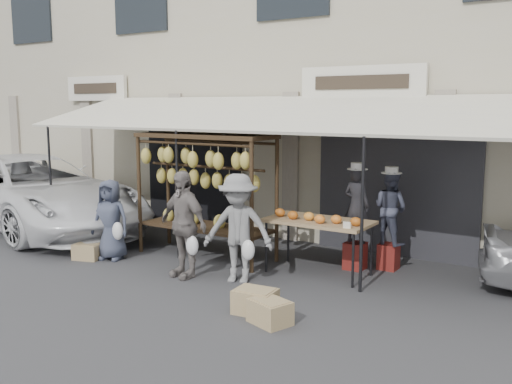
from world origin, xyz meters
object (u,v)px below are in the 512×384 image
at_px(produce_table, 318,222).
at_px(customer_left, 111,220).
at_px(banana_rack, 204,172).
at_px(vendor_left, 356,205).
at_px(crate_near_a, 255,301).
at_px(crate_far, 88,251).
at_px(customer_right, 238,228).
at_px(crate_near_b, 270,312).
at_px(vendor_right, 390,208).
at_px(customer_mid, 183,224).
at_px(van, 31,173).

relative_size(produce_table, customer_left, 1.18).
bearing_deg(banana_rack, produce_table, 3.97).
height_order(vendor_left, crate_near_a, vendor_left).
bearing_deg(crate_far, customer_right, 7.08).
bearing_deg(produce_table, crate_near_b, -78.24).
height_order(vendor_right, customer_right, customer_right).
relative_size(customer_mid, crate_near_a, 3.22).
distance_m(customer_left, crate_far, 0.72).
relative_size(vendor_left, customer_left, 0.88).
height_order(produce_table, vendor_right, vendor_right).
bearing_deg(crate_near_a, customer_right, 133.82).
bearing_deg(customer_right, van, 151.12).
bearing_deg(crate_near_b, banana_rack, 141.96).
xyz_separation_m(banana_rack, crate_far, (-1.68, -1.25, -1.43)).
xyz_separation_m(vendor_left, customer_right, (-1.26, -1.64, -0.24)).
height_order(banana_rack, crate_near_b, banana_rack).
relative_size(vendor_right, crate_near_a, 2.30).
xyz_separation_m(vendor_left, vendor_right, (0.48, 0.30, -0.04)).
bearing_deg(customer_mid, crate_near_b, -13.64).
bearing_deg(van, crate_far, -96.48).
xyz_separation_m(customer_left, van, (-4.02, 1.31, 0.45)).
relative_size(vendor_left, van, 0.23).
bearing_deg(vendor_left, vendor_right, -139.04).
xyz_separation_m(customer_mid, crate_far, (-2.13, -0.12, -0.72)).
height_order(crate_far, van, van).
bearing_deg(customer_mid, vendor_left, 51.23).
xyz_separation_m(crate_near_a, crate_far, (-3.99, 0.63, -0.02)).
height_order(banana_rack, customer_right, banana_rack).
bearing_deg(crate_near_b, crate_near_a, 149.52).
height_order(customer_right, crate_near_b, customer_right).
xyz_separation_m(banana_rack, vendor_right, (3.08, 1.07, -0.52)).
distance_m(vendor_right, customer_mid, 3.42).
height_order(produce_table, crate_near_b, produce_table).
relative_size(banana_rack, customer_left, 1.80).
xyz_separation_m(customer_mid, crate_near_a, (1.86, -0.76, -0.70)).
xyz_separation_m(produce_table, crate_near_b, (0.47, -2.24, -0.72)).
relative_size(banana_rack, vendor_right, 2.12).
xyz_separation_m(customer_right, van, (-6.69, 1.17, 0.32)).
relative_size(produce_table, vendor_right, 1.38).
distance_m(vendor_left, customer_left, 4.32).
height_order(vendor_right, customer_left, vendor_right).
xyz_separation_m(vendor_right, customer_mid, (-2.63, -2.19, -0.19)).
bearing_deg(vendor_left, customer_left, 33.11).
distance_m(vendor_left, customer_right, 2.08).
xyz_separation_m(banana_rack, crate_near_b, (2.67, -2.09, -1.42)).
relative_size(vendor_right, customer_mid, 0.71).
bearing_deg(vendor_right, produce_table, 63.74).
height_order(vendor_left, van, van).
distance_m(vendor_right, customer_right, 2.61).
xyz_separation_m(customer_mid, crate_near_b, (2.21, -0.97, -0.71)).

